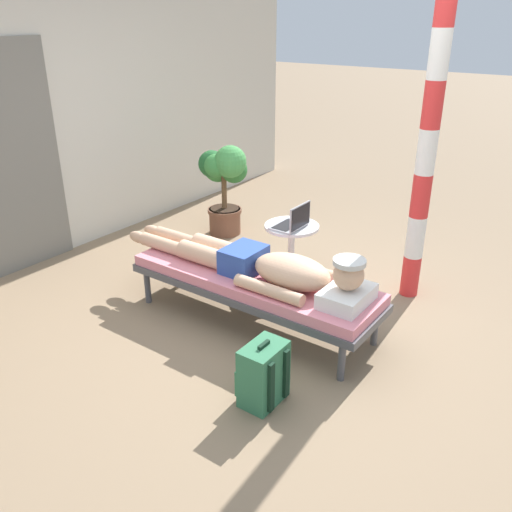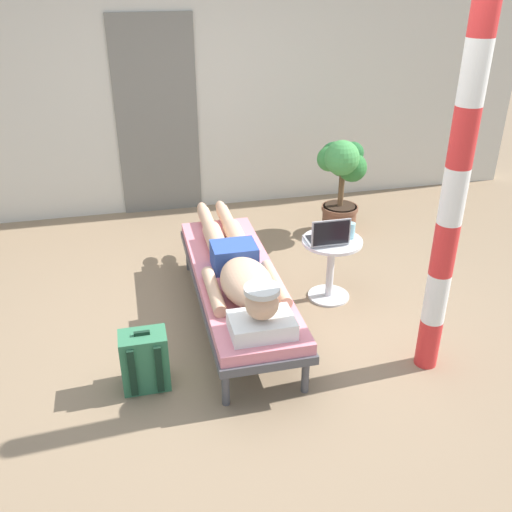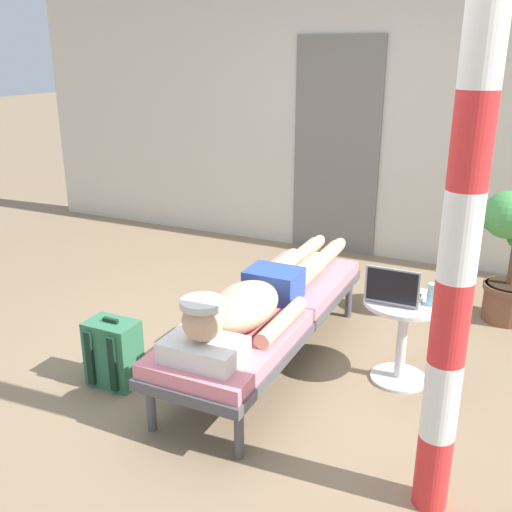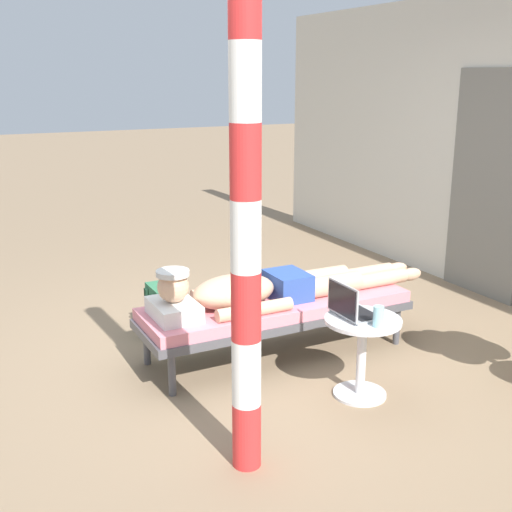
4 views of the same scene
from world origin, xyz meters
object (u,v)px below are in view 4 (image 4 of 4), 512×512
(person_reclining, at_px, (263,289))
(drink_glass, at_px, (378,317))
(backpack, at_px, (165,310))
(laptop, at_px, (351,308))
(porch_post, at_px, (246,236))
(side_table, at_px, (362,343))
(lounge_chair, at_px, (277,309))

(person_reclining, bearing_deg, drink_glass, 16.10)
(person_reclining, xyz_separation_m, backpack, (-0.73, -0.49, -0.32))
(laptop, bearing_deg, porch_post, -65.97)
(side_table, relative_size, laptop, 1.69)
(side_table, bearing_deg, lounge_chair, -168.19)
(lounge_chair, bearing_deg, porch_post, -35.08)
(person_reclining, distance_m, backpack, 0.94)
(porch_post, bearing_deg, laptop, 114.03)
(person_reclining, height_order, drink_glass, person_reclining)
(laptop, xyz_separation_m, drink_glass, (0.21, 0.05, 0.01))
(lounge_chair, height_order, porch_post, porch_post)
(person_reclining, height_order, side_table, person_reclining)
(side_table, distance_m, backpack, 1.72)
(laptop, distance_m, drink_glass, 0.22)
(lounge_chair, bearing_deg, backpack, -140.47)
(drink_glass, distance_m, backpack, 1.89)
(lounge_chair, distance_m, backpack, 0.96)
(person_reclining, bearing_deg, laptop, 16.93)
(backpack, relative_size, porch_post, 0.17)
(side_table, relative_size, porch_post, 0.21)
(person_reclining, height_order, backpack, person_reclining)
(drink_glass, bearing_deg, person_reclining, -163.90)
(side_table, distance_m, laptop, 0.24)
(lounge_chair, relative_size, person_reclining, 0.92)
(laptop, distance_m, backpack, 1.68)
(porch_post, bearing_deg, drink_glass, 101.82)
(person_reclining, bearing_deg, porch_post, -31.29)
(side_table, bearing_deg, porch_post, -70.13)
(lounge_chair, relative_size, porch_post, 0.81)
(person_reclining, relative_size, backpack, 5.12)
(side_table, relative_size, drink_glass, 4.03)
(lounge_chair, bearing_deg, person_reclining, -90.00)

